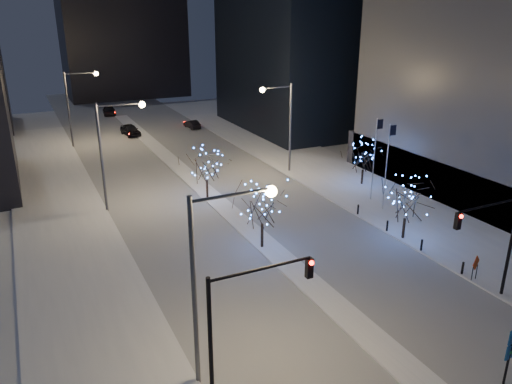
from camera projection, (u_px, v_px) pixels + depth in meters
ground at (383, 349)px, 27.41m from camera, size 160.00×160.00×0.00m
road at (184, 172)px, 56.97m from camera, size 20.00×130.00×0.02m
median at (199, 185)px, 52.73m from camera, size 2.00×80.00×0.15m
east_sidewalk at (372, 193)px, 50.41m from camera, size 10.00×90.00×0.15m
west_sidewalk at (71, 250)px, 38.56m from camera, size 8.00×90.00×0.15m
street_lamp_w_near at (215, 262)px, 23.20m from camera, size 4.40×0.56×10.00m
street_lamp_w_mid at (112, 141)px, 44.32m from camera, size 4.40×0.56×10.00m
street_lamp_w_far at (76, 99)px, 65.44m from camera, size 4.40×0.56×10.00m
street_lamp_east at (283, 117)px, 54.64m from camera, size 3.90×0.56×10.00m
traffic_signal_west at (242, 314)px, 22.31m from camera, size 5.26×0.43×7.00m
traffic_signal_east at (496, 234)px, 30.26m from camera, size 5.26×0.43×7.00m
flagpoles at (381, 157)px, 45.78m from camera, size 1.35×2.60×8.00m
bollards at (404, 235)px, 39.82m from camera, size 0.16×12.16×0.90m
car_near at (130, 130)px, 73.34m from camera, size 2.48×4.95×1.62m
car_mid at (192, 124)px, 77.76m from camera, size 1.67×3.97×1.28m
car_far at (109, 111)px, 87.64m from camera, size 2.56×5.18×1.45m
holiday_tree_median_near at (262, 206)px, 37.73m from camera, size 5.19×5.19×5.24m
holiday_tree_median_far at (206, 165)px, 47.99m from camera, size 4.65×4.65×5.12m
holiday_tree_plaza_near at (407, 201)px, 39.32m from camera, size 5.08×5.08×5.06m
holiday_tree_plaza_far at (364, 156)px, 51.81m from camera, size 4.72×4.72×4.73m
wayfinding_sign at (511, 349)px, 24.13m from camera, size 0.62×0.15×3.47m
construction_sign at (476, 265)px, 33.79m from camera, size 1.06×0.43×1.84m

